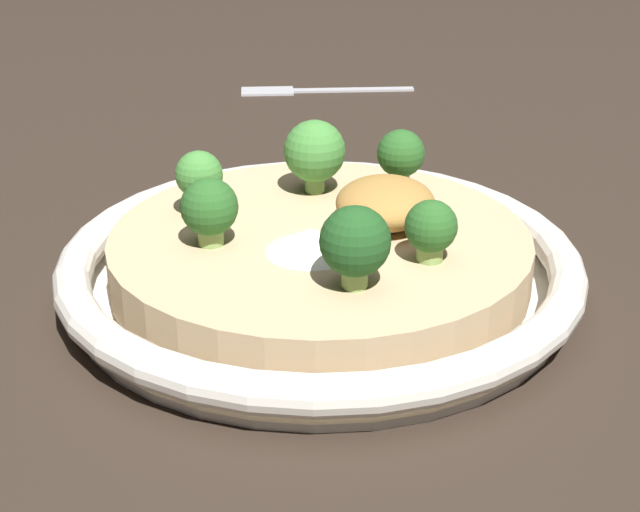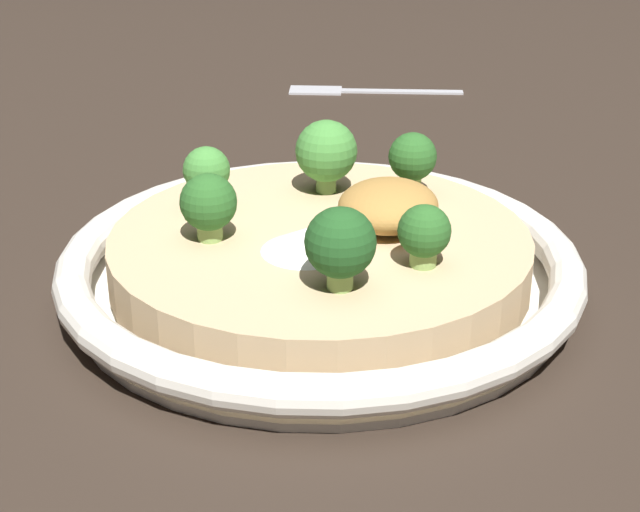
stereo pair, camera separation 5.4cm
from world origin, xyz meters
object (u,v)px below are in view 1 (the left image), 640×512
Objects in this scene: broccoli_back at (431,229)px; fork_utensil at (308,90)px; risotto_bowl at (320,264)px; broccoli_front_left at (199,178)px; broccoli_front at (209,209)px; broccoli_back_left at (401,156)px; broccoli_right at (355,243)px; broccoli_left at (315,152)px.

broccoli_back is 0.20× the size of fork_utensil.
risotto_bowl is 0.41m from fork_utensil.
risotto_bowl is 0.08m from broccoli_front_left.
broccoli_front reaches higher than fork_utensil.
risotto_bowl is 0.08m from broccoli_back.
broccoli_front_left is 0.12m from broccoli_back_left.
broccoli_right reaches higher than risotto_bowl.
broccoli_left reaches higher than broccoli_front_left.
broccoli_back is (-0.01, 0.12, -0.00)m from broccoli_front.
broccoli_left reaches higher than broccoli_front.
fork_utensil is (-0.42, -0.16, -0.05)m from broccoli_back.
broccoli_front_left is at bearing 78.22° from fork_utensil.
broccoli_back_left is 0.10m from broccoli_back.
broccoli_back_left is at bearing 137.72° from broccoli_front.
fork_utensil is (-0.33, -0.13, -0.06)m from broccoli_back_left.
broccoli_left reaches higher than risotto_bowl.
broccoli_left reaches higher than fork_utensil.
broccoli_front_left is at bearing -61.28° from broccoli_back_left.
broccoli_left is (-0.12, -0.05, 0.00)m from broccoli_right.
risotto_bowl is at bearing 15.31° from broccoli_left.
fork_utensil is at bearing -173.98° from broccoli_front.
risotto_bowl is at bearing 80.16° from broccoli_front_left.
broccoli_back_left is 0.24× the size of fork_utensil.
broccoli_right is 0.09m from broccoli_front.
broccoli_right reaches higher than fork_utensil.
broccoli_left reaches higher than broccoli_back.
risotto_bowl is 7.41× the size of broccoli_back_left.
broccoli_front is 0.09m from broccoli_left.
risotto_bowl is 8.84× the size of broccoli_back.
broccoli_back_left is (-0.10, 0.09, 0.00)m from broccoli_front.
broccoli_back_left reaches higher than risotto_bowl.
broccoli_back_left reaches higher than broccoli_front.
broccoli_right is (0.07, 0.10, 0.00)m from broccoli_front_left.
broccoli_front_left is 1.15× the size of broccoli_back.
broccoli_left is at bearing 130.75° from broccoli_front_left.
broccoli_front reaches higher than broccoli_back.
broccoli_front_left reaches higher than risotto_bowl.
fork_utensil is (-0.43, -0.05, -0.05)m from broccoli_front.
broccoli_back_left is (-0.07, 0.03, 0.04)m from risotto_bowl.
risotto_bowl is 6.52× the size of broccoli_left.
broccoli_back_left is at bearing -162.53° from broccoli_back.
broccoli_right is at bearing 21.37° from broccoli_left.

